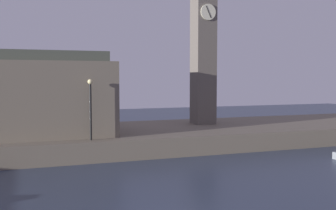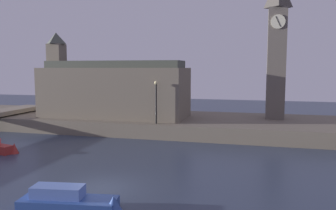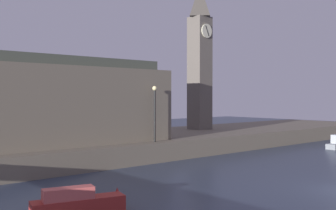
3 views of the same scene
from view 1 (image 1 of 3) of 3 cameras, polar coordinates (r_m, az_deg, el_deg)
The scene contains 3 objects.
far_embankment at distance 34.00m, azimuth -10.52°, elevation -4.89°, with size 70.00×12.00×1.50m, color #6B6051.
clock_tower at distance 38.49m, azimuth 5.10°, elevation 9.39°, with size 2.15×2.20×15.62m.
streetlamp at distance 28.51m, azimuth -11.06°, elevation 0.32°, with size 0.36×0.36×4.33m.
Camera 1 is at (-5.27, -13.18, 5.95)m, focal length 42.51 mm.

